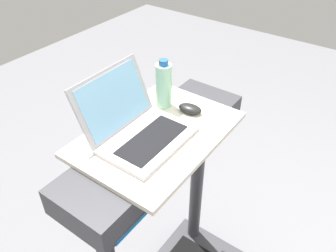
% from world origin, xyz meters
% --- Properties ---
extents(desk_board, '(0.63, 0.44, 0.02)m').
position_xyz_m(desk_board, '(0.00, 0.70, 1.16)').
color(desk_board, beige).
rests_on(desk_board, treadmill_base).
extents(laptop, '(0.34, 0.32, 0.23)m').
position_xyz_m(laptop, '(-0.07, 0.74, 1.22)').
color(laptop, '#B7B7BC').
rests_on(laptop, desk_board).
extents(computer_mouse, '(0.07, 0.11, 0.03)m').
position_xyz_m(computer_mouse, '(0.18, 0.67, 1.19)').
color(computer_mouse, black).
rests_on(computer_mouse, desk_board).
extents(water_bottle, '(0.07, 0.07, 0.21)m').
position_xyz_m(water_bottle, '(0.16, 0.79, 1.27)').
color(water_bottle, '#9EDBB2').
rests_on(water_bottle, desk_board).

